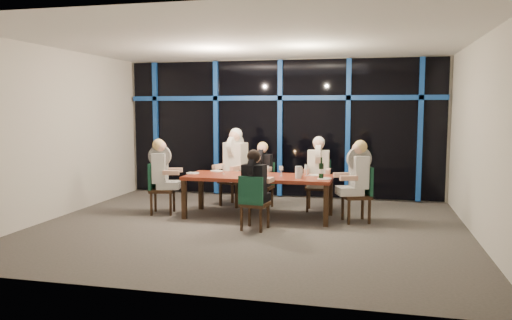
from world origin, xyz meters
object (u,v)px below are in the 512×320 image
object	(u,v)px
chair_end_left	(158,185)
chair_far_mid	(263,182)
diner_far_left	(234,156)
diner_far_mid	(262,165)
dining_table	(259,179)
water_pitcher	(299,172)
chair_end_right	(361,191)
diner_near_mid	(255,177)
chair_near_mid	(253,200)
wine_bottle	(321,171)
chair_far_left	(237,176)
diner_end_right	(357,169)
diner_far_right	(318,163)
chair_far_right	(318,182)
diner_end_left	(162,165)

from	to	relation	value
chair_end_left	chair_far_mid	bearing A→B (deg)	-72.15
diner_far_left	diner_far_mid	size ratio (longest dim) A/B	1.20
dining_table	water_pitcher	xyz separation A→B (m)	(0.74, -0.17, 0.17)
chair_end_right	diner_near_mid	world-z (taller)	diner_near_mid
dining_table	chair_end_right	distance (m)	1.79
chair_near_mid	wine_bottle	distance (m)	1.34
chair_far_left	wine_bottle	world-z (taller)	wine_bottle
wine_bottle	diner_end_right	bearing A→B (deg)	17.17
diner_far_right	diner_end_right	size ratio (longest dim) A/B	1.00
chair_far_right	chair_near_mid	bearing A→B (deg)	-115.58
diner_far_right	wine_bottle	xyz separation A→B (m)	(0.15, -0.96, -0.03)
chair_near_mid	diner_end_left	distance (m)	2.15
diner_far_left	chair_far_mid	bearing A→B (deg)	17.40
chair_far_mid	diner_far_mid	size ratio (longest dim) A/B	1.03
chair_far_left	water_pitcher	xyz separation A→B (m)	(1.42, -1.19, 0.26)
chair_far_left	chair_far_right	size ratio (longest dim) A/B	1.10
diner_far_left	diner_end_left	world-z (taller)	diner_far_left
chair_end_left	diner_far_left	world-z (taller)	diner_far_left
chair_far_right	diner_end_right	size ratio (longest dim) A/B	1.03
dining_table	water_pitcher	size ratio (longest dim) A/B	12.53
diner_end_left	diner_end_right	distance (m)	3.51
chair_far_right	wine_bottle	distance (m)	1.11
diner_near_mid	water_pitcher	bearing A→B (deg)	-120.58
chair_far_right	diner_end_left	size ratio (longest dim) A/B	1.05
chair_far_mid	wine_bottle	xyz separation A→B (m)	(1.24, -1.06, 0.40)
chair_far_left	chair_far_mid	xyz separation A→B (m)	(0.56, -0.12, -0.10)
chair_far_mid	water_pitcher	world-z (taller)	water_pitcher
diner_far_mid	diner_near_mid	world-z (taller)	diner_near_mid
chair_far_mid	diner_far_left	bearing A→B (deg)	-178.79
chair_near_mid	diner_far_right	xyz separation A→B (m)	(0.84, 1.77, 0.43)
water_pitcher	chair_near_mid	bearing A→B (deg)	-144.21
chair_far_left	diner_far_left	world-z (taller)	diner_far_left
chair_near_mid	diner_end_left	bearing A→B (deg)	-15.29
chair_far_mid	chair_far_right	world-z (taller)	chair_far_right
chair_end_right	water_pitcher	world-z (taller)	chair_end_right
chair_far_left	chair_far_right	world-z (taller)	chair_far_left
chair_near_mid	diner_far_left	world-z (taller)	diner_far_left
diner_far_mid	diner_end_left	world-z (taller)	diner_end_left
diner_far_left	wine_bottle	bearing A→B (deg)	-10.03
diner_far_mid	water_pitcher	xyz separation A→B (m)	(0.86, -1.00, 0.01)
chair_end_left	diner_far_mid	xyz separation A→B (m)	(1.75, 0.95, 0.32)
chair_end_left	wine_bottle	bearing A→B (deg)	-103.15
diner_end_right	water_pitcher	world-z (taller)	diner_end_right
water_pitcher	diner_far_mid	bearing A→B (deg)	113.78
diner_far_mid	diner_far_right	distance (m)	1.10
chair_end_right	water_pitcher	size ratio (longest dim) A/B	4.62
chair_far_right	chair_end_left	world-z (taller)	chair_far_right
chair_far_mid	chair_far_right	size ratio (longest dim) A/B	0.91
chair_near_mid	diner_far_mid	world-z (taller)	diner_far_mid
chair_near_mid	water_pitcher	xyz separation A→B (m)	(0.61, 0.80, 0.36)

